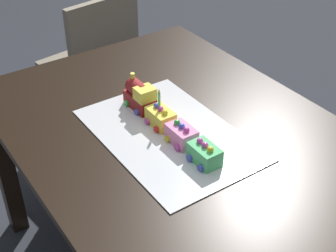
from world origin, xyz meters
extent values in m
cube|color=black|center=(0.00, 0.00, 0.72)|extent=(1.40, 1.00, 0.03)
cube|color=black|center=(-0.64, -0.44, 0.35)|extent=(0.07, 0.07, 0.71)
cube|color=black|center=(-0.64, 0.44, 0.35)|extent=(0.07, 0.07, 0.71)
cube|color=gray|center=(-1.10, 0.19, 0.44)|extent=(0.45, 0.45, 0.04)
cube|color=gray|center=(-0.92, 0.21, 0.66)|extent=(0.09, 0.40, 0.40)
cube|color=gray|center=(-1.29, 0.33, 0.21)|extent=(0.04, 0.04, 0.42)
cube|color=gray|center=(-1.24, -0.01, 0.21)|extent=(0.04, 0.04, 0.42)
cube|color=gray|center=(-0.96, 0.38, 0.21)|extent=(0.04, 0.04, 0.42)
cube|color=gray|center=(-0.91, 0.04, 0.21)|extent=(0.04, 0.04, 0.42)
cube|color=silver|center=(0.00, -0.04, 0.74)|extent=(0.60, 0.40, 0.00)
cube|color=maroon|center=(-0.19, -0.03, 0.77)|extent=(0.12, 0.06, 0.05)
cylinder|color=maroon|center=(-0.20, -0.03, 0.81)|extent=(0.08, 0.05, 0.05)
cube|color=#F4E04C|center=(-0.15, -0.03, 0.82)|extent=(0.06, 0.06, 0.04)
cylinder|color=#F4E04C|center=(-0.23, -0.03, 0.84)|extent=(0.02, 0.02, 0.03)
sphere|color=#F4EFCC|center=(-0.26, -0.03, 0.78)|extent=(0.02, 0.02, 0.02)
cylinder|color=green|center=(-0.22, -0.07, 0.76)|extent=(0.02, 0.01, 0.02)
cylinder|color=#4C59D8|center=(-0.15, -0.07, 0.76)|extent=(0.02, 0.01, 0.02)
cylinder|color=#4C59D8|center=(-0.22, 0.00, 0.76)|extent=(0.02, 0.01, 0.02)
cylinder|color=red|center=(-0.15, 0.00, 0.76)|extent=(0.02, 0.01, 0.02)
cube|color=#F4E04C|center=(-0.06, -0.03, 0.77)|extent=(0.10, 0.06, 0.06)
cylinder|color=#D84CB2|center=(-0.09, -0.07, 0.76)|extent=(0.02, 0.01, 0.02)
cylinder|color=red|center=(-0.03, -0.07, 0.76)|extent=(0.02, 0.01, 0.02)
cylinder|color=yellow|center=(-0.09, 0.00, 0.76)|extent=(0.02, 0.01, 0.02)
cylinder|color=#D84CB2|center=(-0.03, 0.00, 0.76)|extent=(0.02, 0.01, 0.02)
sphere|color=#D84CB2|center=(-0.06, -0.03, 0.81)|extent=(0.02, 0.02, 0.02)
sphere|color=#4C59D8|center=(-0.08, -0.03, 0.81)|extent=(0.02, 0.02, 0.02)
sphere|color=yellow|center=(-0.03, -0.03, 0.81)|extent=(0.02, 0.02, 0.02)
cube|color=pink|center=(0.06, -0.03, 0.77)|extent=(0.10, 0.06, 0.06)
cylinder|color=yellow|center=(0.03, -0.07, 0.76)|extent=(0.02, 0.01, 0.02)
cylinder|color=#D84CB2|center=(0.09, -0.07, 0.76)|extent=(0.02, 0.01, 0.02)
cylinder|color=red|center=(0.03, 0.00, 0.76)|extent=(0.02, 0.01, 0.02)
cylinder|color=#D84CB2|center=(0.09, 0.00, 0.76)|extent=(0.02, 0.01, 0.02)
sphere|color=#4C59D8|center=(0.06, -0.03, 0.81)|extent=(0.02, 0.02, 0.02)
sphere|color=#D84CB2|center=(0.08, -0.03, 0.81)|extent=(0.02, 0.02, 0.02)
sphere|color=green|center=(0.03, -0.03, 0.81)|extent=(0.02, 0.02, 0.02)
cube|color=#59CC7A|center=(0.18, -0.03, 0.77)|extent=(0.10, 0.06, 0.06)
cylinder|color=#4C59D8|center=(0.15, -0.07, 0.76)|extent=(0.02, 0.01, 0.02)
cylinder|color=#4C59D8|center=(0.20, -0.07, 0.76)|extent=(0.02, 0.01, 0.02)
cylinder|color=orange|center=(0.15, 0.00, 0.76)|extent=(0.02, 0.01, 0.02)
cylinder|color=#4C59D8|center=(0.20, 0.00, 0.76)|extent=(0.02, 0.01, 0.02)
sphere|color=#D84CB2|center=(0.15, -0.03, 0.81)|extent=(0.02, 0.02, 0.02)
sphere|color=yellow|center=(0.20, -0.03, 0.81)|extent=(0.02, 0.02, 0.02)
sphere|color=#D84CB2|center=(0.18, -0.03, 0.81)|extent=(0.02, 0.02, 0.02)
cylinder|color=#66D872|center=(-0.07, -0.03, 0.84)|extent=(0.01, 0.01, 0.05)
cone|color=yellow|center=(-0.07, -0.03, 0.87)|extent=(0.01, 0.01, 0.01)
camera|label=1|loc=(1.06, -0.77, 1.68)|focal=52.16mm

